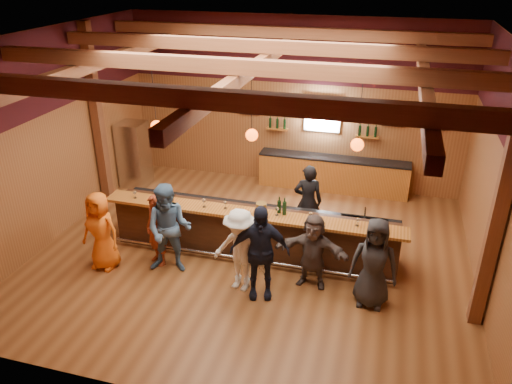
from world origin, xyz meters
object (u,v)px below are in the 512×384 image
Objects in this scene: stainless_fridge at (134,154)px; customer_redvest at (156,230)px; bottle_a at (279,206)px; customer_denim at (169,229)px; customer_orange at (101,231)px; ice_bucket at (261,208)px; bar_counter at (255,230)px; bartender at (308,202)px; customer_dark at (374,263)px; customer_navy at (260,252)px; customer_brown at (313,251)px; customer_white at (240,250)px; back_bar_cabinet at (333,174)px.

customer_redvest is at bearing -55.92° from stainless_fridge.
customer_denim is at bearing -154.18° from bottle_a.
customer_orange is 7.06× the size of ice_bucket.
bartender is at bearing 44.83° from bar_counter.
stainless_fridge is 7.64× the size of ice_bucket.
stainless_fridge reaches higher than ice_bucket.
customer_dark is 2.23m from bottle_a.
customer_orange reaches higher than customer_redvest.
customer_navy is at bearing 68.61° from bartender.
customer_redvest is 0.89× the size of bartender.
customer_redvest is at bearing 146.16° from customer_denim.
bar_counter is at bearing 57.84° from customer_redvest.
customer_navy is 1.08m from customer_brown.
customer_redvest reaches higher than bottle_a.
customer_white is (4.21, -3.79, -0.06)m from stainless_fridge.
customer_brown is at bearing 168.03° from customer_dark.
bar_counter is 3.62× the size of customer_dark.
back_bar_cabinet is 2.63× the size of customer_brown.
customer_denim is 1.09× the size of bartender.
customer_orange is 1.09m from customer_redvest.
customer_brown reaches higher than ice_bucket.
customer_dark is (1.34, -4.72, 0.39)m from back_bar_cabinet.
customer_dark is (4.33, -0.18, 0.09)m from customer_redvest.
ice_bucket is (-1.16, 0.55, 0.47)m from customer_brown.
customer_dark is at bearing -74.12° from back_bar_cabinet.
stainless_fridge is at bearing -27.09° from bartender.
stainless_fridge is 5.67m from customer_white.
customer_brown is (4.20, 0.51, -0.07)m from customer_orange.
bottle_a is (-0.63, -3.74, 0.77)m from back_bar_cabinet.
bar_counter is 1.65m from customer_brown.
customer_orange is 0.88× the size of customer_denim.
ice_bucket is at bearing 24.01° from customer_orange.
customer_navy is 2.44m from bartender.
customer_brown is 1.87m from bartender.
stainless_fridge is (-4.12, 2.45, 0.38)m from bar_counter.
bottle_a reaches higher than ice_bucket.
ice_bucket is at bearing 16.51° from customer_denim.
bartender is 4.95× the size of bottle_a.
bartender is at bearing 59.94° from ice_bucket.
customer_orange is at bearing -170.06° from customer_brown.
customer_brown is 1.37m from ice_bucket.
bottle_a is (4.67, -2.62, 0.35)m from stainless_fridge.
customer_dark reaches higher than bar_counter.
bar_counter is 3.33× the size of customer_denim.
bartender reaches higher than customer_brown.
customer_dark is (5.34, 0.23, 0.04)m from customer_orange.
customer_dark reaches higher than customer_brown.
customer_white is 0.90× the size of customer_navy.
ice_bucket reaches higher than bar_counter.
ice_bucket is (-0.73, -1.26, 0.36)m from bartender.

